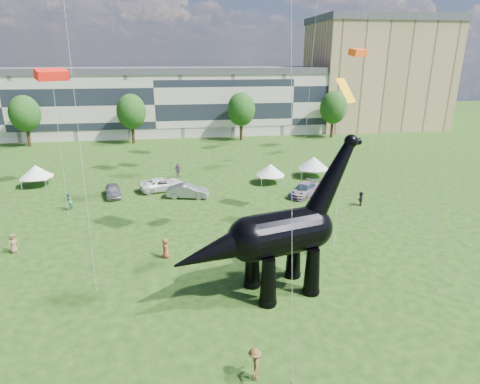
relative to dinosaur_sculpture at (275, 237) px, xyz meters
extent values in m
plane|color=#16330C|center=(-2.39, -1.34, -4.09)|extent=(220.00, 220.00, 0.00)
cube|color=beige|center=(-10.39, 60.66, 1.91)|extent=(78.00, 11.00, 12.00)
cube|color=tan|center=(37.61, 63.66, 6.91)|extent=(28.00, 18.00, 22.00)
cylinder|color=#382314|center=(-32.39, 51.66, -2.49)|extent=(0.56, 0.56, 3.20)
ellipsoid|color=#14380F|center=(-32.39, 51.66, 2.23)|extent=(5.20, 5.20, 6.24)
cylinder|color=#382314|center=(-14.39, 51.66, -2.49)|extent=(0.56, 0.56, 3.20)
ellipsoid|color=#14380F|center=(-14.39, 51.66, 2.23)|extent=(5.20, 5.20, 6.24)
cylinder|color=#382314|center=(5.61, 51.66, -2.49)|extent=(0.56, 0.56, 3.20)
ellipsoid|color=#14380F|center=(5.61, 51.66, 2.23)|extent=(5.20, 5.20, 6.24)
cylinder|color=#382314|center=(23.61, 51.66, -2.49)|extent=(0.56, 0.56, 3.20)
ellipsoid|color=#14380F|center=(23.61, 51.66, 2.23)|extent=(5.20, 5.20, 6.24)
cone|color=black|center=(-0.71, -1.44, -2.44)|extent=(1.39, 1.39, 3.29)
sphere|color=black|center=(-0.71, -1.44, -3.89)|extent=(1.21, 1.21, 1.21)
cone|color=black|center=(-1.34, 0.89, -2.44)|extent=(1.39, 1.39, 3.29)
sphere|color=black|center=(-1.34, 0.89, -3.89)|extent=(1.21, 1.21, 1.21)
cone|color=black|center=(2.46, -0.59, -2.44)|extent=(1.39, 1.39, 3.29)
sphere|color=black|center=(2.46, -0.59, -3.89)|extent=(1.21, 1.21, 1.21)
cone|color=black|center=(1.84, 1.74, -2.44)|extent=(1.39, 1.39, 3.29)
sphere|color=black|center=(1.84, 1.74, -3.89)|extent=(1.21, 1.21, 1.21)
cylinder|color=black|center=(0.46, 0.12, 0.19)|extent=(5.21, 4.05, 2.96)
sphere|color=black|center=(-1.76, -0.47, 0.19)|extent=(2.96, 2.96, 2.96)
sphere|color=black|center=(2.68, 0.72, 0.19)|extent=(2.85, 2.85, 2.85)
cone|color=black|center=(3.97, 1.06, 3.36)|extent=(4.41, 2.65, 5.80)
sphere|color=black|center=(5.26, 1.41, 5.87)|extent=(0.92, 0.92, 0.92)
cylinder|color=black|center=(5.58, 1.49, 5.82)|extent=(0.87, 0.66, 0.48)
cone|color=black|center=(-3.95, -1.06, -0.18)|extent=(6.19, 3.72, 3.22)
imported|color=#A4A3A8|center=(-13.75, 21.76, -3.40)|extent=(2.44, 4.31, 1.38)
imported|color=gray|center=(-5.30, 20.09, -3.32)|extent=(4.89, 2.57, 1.53)
imported|color=white|center=(-8.22, 23.20, -3.34)|extent=(5.87, 3.96, 1.49)
imported|color=#595960|center=(7.96, 18.85, -3.37)|extent=(4.87, 5.01, 1.44)
cube|color=white|center=(5.13, 24.11, -3.06)|extent=(2.98, 2.98, 0.11)
cone|color=white|center=(5.13, 24.11, -2.31)|extent=(3.78, 3.78, 1.41)
cylinder|color=#999999|center=(3.73, 22.88, -3.57)|extent=(0.06, 0.06, 1.03)
cylinder|color=#999999|center=(6.36, 22.72, -3.57)|extent=(0.06, 0.06, 1.03)
cylinder|color=#999999|center=(3.90, 25.50, -3.57)|extent=(0.06, 0.06, 1.03)
cylinder|color=#999999|center=(6.52, 25.34, -3.57)|extent=(0.06, 0.06, 1.03)
cube|color=silver|center=(11.32, 25.95, -2.94)|extent=(3.95, 3.95, 0.12)
cone|color=silver|center=(11.32, 25.95, -2.11)|extent=(5.00, 5.00, 1.56)
cylinder|color=#999999|center=(9.48, 25.03, -3.52)|extent=(0.06, 0.06, 1.14)
cylinder|color=#999999|center=(12.24, 24.11, -3.52)|extent=(0.06, 0.06, 1.14)
cylinder|color=#999999|center=(10.41, 27.79, -3.52)|extent=(0.06, 0.06, 1.14)
cylinder|color=#999999|center=(13.16, 26.87, -3.52)|extent=(0.06, 0.06, 1.14)
cube|color=white|center=(-23.56, 27.20, -2.99)|extent=(3.04, 3.04, 0.12)
cone|color=white|center=(-23.56, 27.20, -2.19)|extent=(3.84, 3.84, 1.49)
cylinder|color=#999999|center=(-24.97, 25.83, -3.54)|extent=(0.06, 0.06, 1.10)
cylinder|color=#999999|center=(-22.18, 25.78, -3.54)|extent=(0.06, 0.06, 1.10)
cylinder|color=#999999|center=(-24.93, 28.62, -3.54)|extent=(0.06, 0.06, 1.10)
cylinder|color=#999999|center=(-22.14, 28.57, -3.54)|extent=(0.06, 0.06, 1.10)
imported|color=olive|center=(6.63, 10.91, -3.26)|extent=(1.22, 1.10, 1.65)
imported|color=brown|center=(-2.72, -7.57, -3.19)|extent=(0.88, 1.27, 1.80)
imported|color=black|center=(13.01, 14.88, -3.31)|extent=(1.19, 1.46, 1.56)
imported|color=#388D61|center=(-17.66, 18.07, -3.17)|extent=(0.71, 0.91, 1.84)
imported|color=#8A6445|center=(-19.69, 8.66, -3.26)|extent=(0.94, 0.94, 1.65)
imported|color=#A14028|center=(-7.41, 5.98, -3.27)|extent=(0.67, 0.89, 1.64)
imported|color=navy|center=(4.60, 4.74, -3.14)|extent=(0.82, 0.79, 1.89)
imported|color=#337F74|center=(16.31, 29.69, -3.21)|extent=(0.71, 0.76, 1.75)
imported|color=#62316F|center=(-6.36, 28.43, -3.14)|extent=(1.20, 0.82, 1.89)
cube|color=#E9470F|center=(21.70, 38.37, 11.67)|extent=(3.58, 3.06, 1.29)
plane|color=#FAAB0D|center=(8.85, 11.41, 8.30)|extent=(2.70, 2.68, 2.04)
cube|color=red|center=(-19.16, 23.89, 9.28)|extent=(3.56, 3.18, 1.33)
camera|label=1|loc=(-5.78, -23.19, 11.20)|focal=30.00mm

